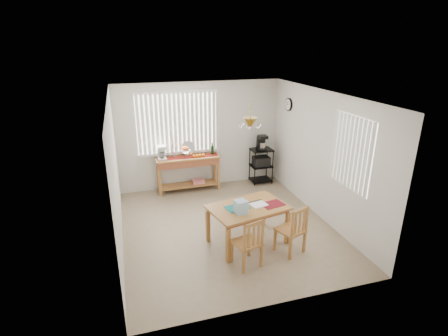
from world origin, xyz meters
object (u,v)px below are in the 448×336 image
object	(u,v)px
wire_cart	(261,162)
dining_table	(248,211)
cart_items	(262,143)
chair_left	(248,243)
chair_right	(292,230)
sideboard	(189,165)

from	to	relation	value
wire_cart	dining_table	xyz separation A→B (m)	(-1.33, -2.61, 0.10)
cart_items	wire_cart	bearing A→B (deg)	-90.00
chair_left	chair_right	world-z (taller)	chair_right
chair_left	chair_right	xyz separation A→B (m)	(0.86, 0.15, 0.01)
wire_cart	dining_table	size ratio (longest dim) A/B	0.60
wire_cart	chair_right	xyz separation A→B (m)	(-0.71, -3.15, -0.10)
dining_table	chair_left	bearing A→B (deg)	-109.46
sideboard	cart_items	size ratio (longest dim) A/B	4.15
dining_table	chair_left	size ratio (longest dim) A/B	1.72
sideboard	chair_left	world-z (taller)	chair_left
chair_left	sideboard	bearing A→B (deg)	95.48
wire_cart	dining_table	distance (m)	2.93
dining_table	chair_right	xyz separation A→B (m)	(0.62, -0.54, -0.20)
sideboard	cart_items	bearing A→B (deg)	-0.18
wire_cart	dining_table	world-z (taller)	wire_cart
dining_table	cart_items	bearing A→B (deg)	63.13
sideboard	chair_right	distance (m)	3.38
sideboard	wire_cart	xyz separation A→B (m)	(1.89, -0.02, -0.11)
dining_table	chair_right	distance (m)	0.84
sideboard	chair_right	bearing A→B (deg)	-69.61
cart_items	sideboard	bearing A→B (deg)	179.82
cart_items	chair_left	size ratio (longest dim) A/B	0.42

